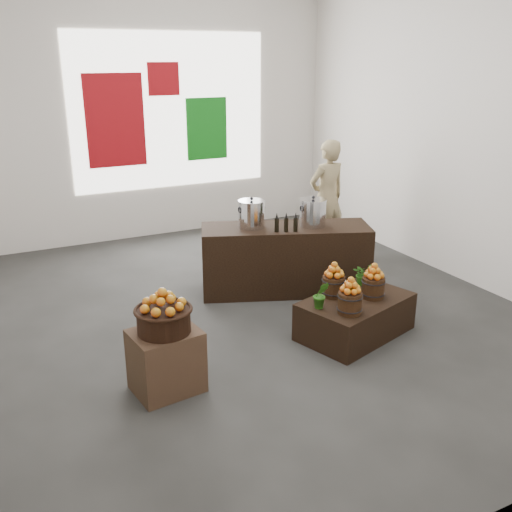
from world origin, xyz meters
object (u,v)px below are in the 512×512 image
counter (285,259)px  shopper (327,198)px  crate (166,361)px  wicker_basket (164,321)px  stock_pot_left (252,215)px  display_table (355,316)px  stock_pot_center (313,213)px

counter → shopper: (1.28, 1.04, 0.43)m
shopper → crate: bearing=31.7°
wicker_basket → stock_pot_left: bearing=45.2°
display_table → counter: size_ratio=0.58×
crate → stock_pot_center: bearing=30.7°
display_table → shopper: size_ratio=0.70×
display_table → crate: bearing=166.6°
crate → display_table: (2.15, 0.14, -0.08)m
crate → wicker_basket: (0.00, 0.00, 0.39)m
stock_pot_left → wicker_basket: bearing=-134.8°
crate → shopper: (3.35, 2.58, 0.57)m
crate → display_table: size_ratio=0.48×
counter → stock_pot_left: (-0.40, 0.16, 0.58)m
crate → stock_pot_left: stock_pot_left is taller
shopper → stock_pot_left: bearing=22.0°
wicker_basket → display_table: (2.15, 0.14, -0.47)m
counter → shopper: bearing=60.6°
crate → wicker_basket: 0.39m
crate → counter: counter is taller
stock_pot_left → stock_pot_center: size_ratio=1.00×
wicker_basket → shopper: shopper is taller
wicker_basket → counter: size_ratio=0.22×
counter → stock_pot_center: size_ratio=6.47×
crate → display_table: bearing=3.6°
wicker_basket → counter: 2.59m
crate → wicker_basket: wicker_basket is taller
wicker_basket → counter: (2.07, 1.53, -0.26)m
stock_pot_center → stock_pot_left: bearing=158.5°
display_table → stock_pot_center: size_ratio=3.72×
wicker_basket → stock_pot_center: size_ratio=1.44×
display_table → stock_pot_left: stock_pot_left is taller
wicker_basket → stock_pot_center: 2.78m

